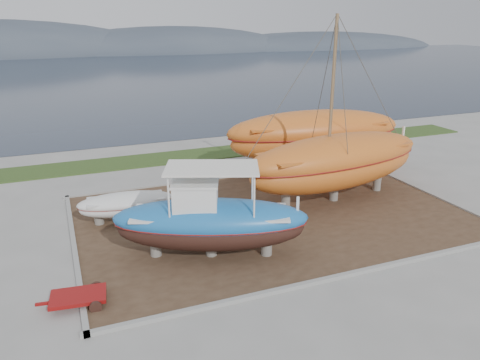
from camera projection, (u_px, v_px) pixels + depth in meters
name	position (u px, v px, depth m)	size (l,w,h in m)	color
ground	(315.00, 252.00, 19.07)	(140.00, 140.00, 0.00)	gray
dirt_patch	(272.00, 215.00, 22.57)	(18.00, 12.00, 0.06)	#422D1E
curb_frame	(272.00, 214.00, 22.55)	(18.60, 12.60, 0.15)	gray
grass_strip	(201.00, 154.00, 32.65)	(44.00, 3.00, 0.08)	#284219
sea	(106.00, 74.00, 80.44)	(260.00, 100.00, 0.04)	#1A2535
mountain_ridge	(82.00, 53.00, 128.66)	(200.00, 36.00, 20.00)	#333D49
blue_caique	(210.00, 212.00, 18.14)	(7.65, 2.39, 3.69)	#1D6AB4
white_dinghy	(127.00, 207.00, 21.72)	(4.39, 1.65, 1.32)	white
orange_sailboat	(340.00, 113.00, 22.91)	(10.56, 3.11, 9.18)	#C9621E
orange_bare_hull	(314.00, 142.00, 28.67)	(11.11, 3.33, 3.64)	#C9621E
red_trailer	(79.00, 300.00, 15.52)	(2.68, 1.34, 0.38)	maroon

